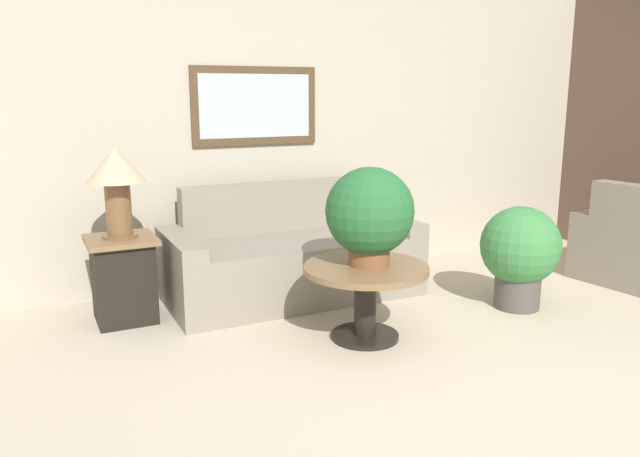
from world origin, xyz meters
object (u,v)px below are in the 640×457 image
potted_plant_on_table (370,214)px  table_lamp (116,176)px  couch_main (292,259)px  side_table (123,278)px  potted_plant_floor (520,252)px  coffee_table (366,286)px

potted_plant_on_table → table_lamp: bearing=143.8°
couch_main → side_table: size_ratio=3.23×
table_lamp → potted_plant_floor: (2.66, -1.00, -0.59)m
table_lamp → potted_plant_floor: size_ratio=0.81×
potted_plant_floor → coffee_table: bearing=-178.9°
potted_plant_on_table → potted_plant_floor: (1.29, 0.01, -0.40)m
table_lamp → potted_plant_floor: table_lamp is taller
side_table → table_lamp: 0.72m
potted_plant_floor → potted_plant_on_table: bearing=-179.5°
side_table → potted_plant_on_table: (1.38, -1.01, 0.52)m
couch_main → table_lamp: (-1.27, 0.01, 0.73)m
coffee_table → table_lamp: (-1.35, 1.02, 0.67)m
couch_main → side_table: couch_main is taller
couch_main → potted_plant_floor: size_ratio=2.53×
couch_main → side_table: bearing=179.7°
side_table → potted_plant_floor: (2.66, -1.00, 0.12)m
coffee_table → table_lamp: table_lamp is taller
potted_plant_floor → side_table: bearing=159.5°
couch_main → potted_plant_on_table: 1.14m
potted_plant_floor → table_lamp: bearing=159.5°
potted_plant_on_table → couch_main: bearing=96.1°
couch_main → coffee_table: (0.08, -1.02, 0.06)m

